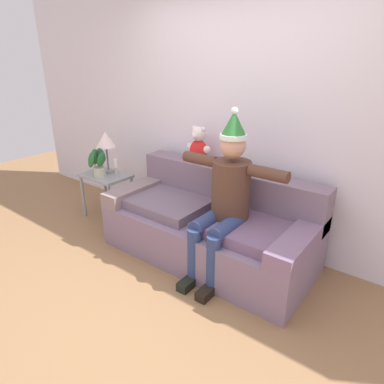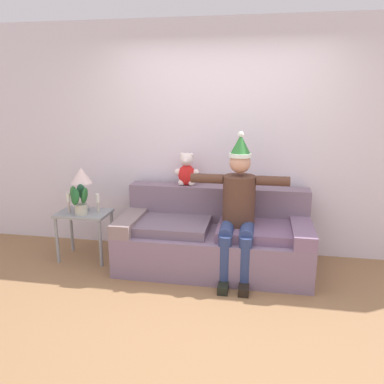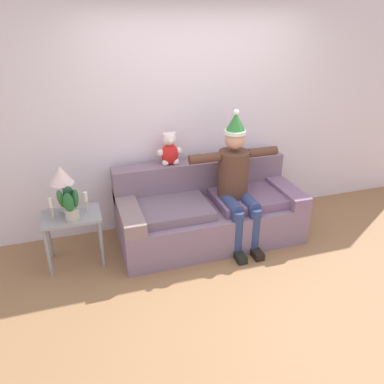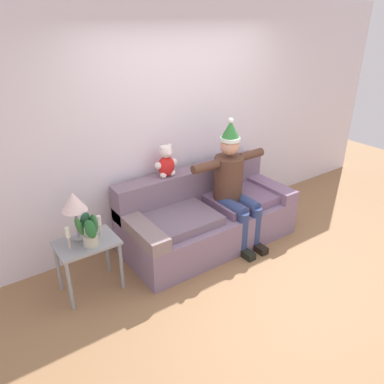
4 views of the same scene
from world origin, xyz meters
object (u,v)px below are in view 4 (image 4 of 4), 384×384
(person_seated, at_px, (233,183))
(side_table, at_px, (87,250))
(table_lamp, at_px, (74,204))
(teddy_bear, at_px, (166,162))
(candle_short, at_px, (99,223))
(candle_tall, at_px, (68,235))
(couch, at_px, (206,216))
(potted_plant, at_px, (89,230))

(person_seated, height_order, side_table, person_seated)
(side_table, relative_size, table_lamp, 1.16)
(teddy_bear, xyz_separation_m, candle_short, (-0.97, -0.31, -0.32))
(candle_tall, bearing_deg, teddy_bear, 16.04)
(couch, xyz_separation_m, teddy_bear, (-0.36, 0.29, 0.69))
(couch, bearing_deg, side_table, -177.50)
(person_seated, height_order, candle_tall, person_seated)
(side_table, relative_size, potted_plant, 1.67)
(potted_plant, bearing_deg, couch, 6.06)
(side_table, distance_m, potted_plant, 0.28)
(person_seated, relative_size, potted_plant, 4.33)
(couch, bearing_deg, potted_plant, -173.94)
(teddy_bear, xyz_separation_m, potted_plant, (-1.13, -0.45, -0.28))
(side_table, xyz_separation_m, candle_short, (0.16, 0.04, 0.23))
(teddy_bear, xyz_separation_m, side_table, (-1.13, -0.35, -0.55))
(side_table, relative_size, candle_tall, 2.62)
(person_seated, bearing_deg, candle_tall, 177.54)
(table_lamp, relative_size, potted_plant, 1.43)
(table_lamp, bearing_deg, candle_tall, -140.78)
(potted_plant, relative_size, candle_tall, 1.57)
(teddy_bear, bearing_deg, side_table, -162.71)
(teddy_bear, height_order, candle_short, teddy_bear)
(teddy_bear, bearing_deg, candle_short, -162.14)
(person_seated, bearing_deg, couch, 147.25)
(table_lamp, distance_m, candle_short, 0.32)
(side_table, relative_size, candle_short, 2.73)
(person_seated, height_order, potted_plant, person_seated)
(teddy_bear, relative_size, side_table, 0.66)
(candle_short, bearing_deg, teddy_bear, 17.86)
(couch, xyz_separation_m, table_lamp, (-1.54, 0.02, 0.62))
(teddy_bear, distance_m, side_table, 1.31)
(side_table, distance_m, table_lamp, 0.49)
(potted_plant, height_order, candle_short, potted_plant)
(person_seated, relative_size, candle_tall, 6.80)
(candle_tall, bearing_deg, potted_plant, -23.10)
(potted_plant, bearing_deg, person_seated, -0.32)
(couch, height_order, candle_short, couch)
(person_seated, height_order, table_lamp, person_seated)
(table_lamp, relative_size, candle_tall, 2.25)
(potted_plant, xyz_separation_m, candle_tall, (-0.17, 0.07, -0.03))
(person_seated, relative_size, candle_short, 7.10)
(person_seated, distance_m, candle_tall, 1.93)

